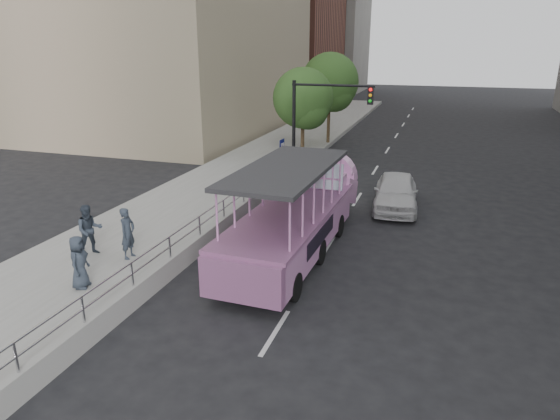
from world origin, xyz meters
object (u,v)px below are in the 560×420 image
object	(u,v)px
traffic_signal	(316,115)
car	(396,192)
pedestrian_near	(128,233)
pedestrian_mid	(89,230)
duck_boat	(299,215)
parking_sign	(282,159)
pedestrian_far	(79,262)
street_tree_near	(304,101)
street_tree_far	(331,84)

from	to	relation	value
traffic_signal	car	bearing A→B (deg)	-36.52
pedestrian_near	pedestrian_mid	distance (m)	1.37
duck_boat	traffic_signal	distance (m)	9.39
duck_boat	pedestrian_near	size ratio (longest dim) A/B	5.85
duck_boat	parking_sign	xyz separation A→B (m)	(-2.73, 6.44, 0.45)
pedestrian_far	traffic_signal	size ratio (longest dim) A/B	0.30
parking_sign	traffic_signal	bearing A→B (deg)	67.69
street_tree_near	car	bearing A→B (deg)	-47.91
pedestrian_mid	street_tree_far	size ratio (longest dim) A/B	0.27
pedestrian_near	pedestrian_far	distance (m)	2.24
car	pedestrian_near	distance (m)	11.70
duck_boat	street_tree_near	xyz separation A→B (m)	(-3.30, 12.37, 2.60)
duck_boat	traffic_signal	xyz separation A→B (m)	(-1.71, 8.94, 2.28)
car	traffic_signal	bearing A→B (deg)	138.80
pedestrian_mid	pedestrian_far	xyz separation A→B (m)	(1.27, -2.08, -0.08)
traffic_signal	pedestrian_mid	bearing A→B (deg)	-109.88
pedestrian_near	pedestrian_mid	bearing A→B (deg)	98.07
pedestrian_far	street_tree_far	xyz separation A→B (m)	(1.80, 23.86, 3.22)
duck_boat	street_tree_far	bearing A→B (deg)	99.59
pedestrian_near	street_tree_far	xyz separation A→B (m)	(1.71, 21.63, 3.16)
traffic_signal	street_tree_far	size ratio (longest dim) A/B	0.81
parking_sign	street_tree_near	bearing A→B (deg)	95.51
pedestrian_mid	pedestrian_far	distance (m)	2.44
pedestrian_mid	car	bearing A→B (deg)	-0.30
duck_boat	street_tree_far	distance (m)	18.89
street_tree_near	street_tree_far	size ratio (longest dim) A/B	0.89
pedestrian_near	traffic_signal	xyz separation A→B (m)	(3.11, 12.20, 2.35)
pedestrian_mid	traffic_signal	xyz separation A→B (m)	(4.47, 12.35, 2.34)
car	pedestrian_far	distance (m)	13.52
parking_sign	traffic_signal	size ratio (longest dim) A/B	0.51
pedestrian_far	street_tree_far	bearing A→B (deg)	-18.89
traffic_signal	street_tree_far	world-z (taller)	street_tree_far
duck_boat	pedestrian_near	bearing A→B (deg)	-145.92
pedestrian_mid	street_tree_near	size ratio (longest dim) A/B	0.30
pedestrian_near	pedestrian_mid	size ratio (longest dim) A/B	0.99
pedestrian_far	parking_sign	distance (m)	12.15
traffic_signal	street_tree_near	xyz separation A→B (m)	(-1.60, 3.43, 0.32)
pedestrian_mid	parking_sign	size ratio (longest dim) A/B	0.65
car	pedestrian_mid	distance (m)	12.73
pedestrian_near	traffic_signal	world-z (taller)	traffic_signal
duck_boat	parking_sign	size ratio (longest dim) A/B	3.78
pedestrian_near	pedestrian_far	world-z (taller)	pedestrian_near
duck_boat	pedestrian_near	distance (m)	5.82
pedestrian_far	traffic_signal	xyz separation A→B (m)	(3.20, 14.43, 2.42)
parking_sign	traffic_signal	xyz separation A→B (m)	(1.03, 2.50, 1.84)
pedestrian_near	traffic_signal	bearing A→B (deg)	-12.68
pedestrian_mid	duck_boat	bearing A→B (deg)	-16.41
duck_boat	car	world-z (taller)	duck_boat
street_tree_far	parking_sign	bearing A→B (deg)	-88.21
car	street_tree_near	world-z (taller)	street_tree_near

